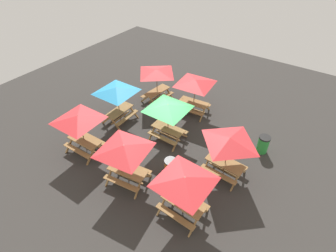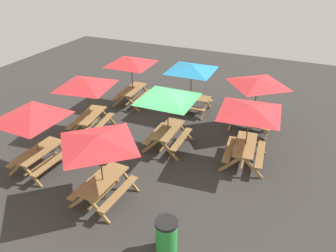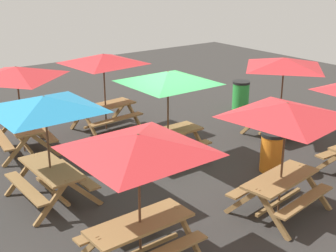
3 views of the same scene
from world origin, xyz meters
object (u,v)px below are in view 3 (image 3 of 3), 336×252
object	(u,v)px
picnic_table_6	(284,69)
trash_bin_green	(241,95)
picnic_table_0	(138,153)
picnic_table_1	(286,118)
picnic_table_7	(104,64)
picnic_table_4	(17,79)
picnic_table_2	(168,84)
trash_bin_orange	(272,152)
picnic_table_3	(45,111)

from	to	relation	value
picnic_table_6	trash_bin_green	bearing A→B (deg)	72.08
trash_bin_green	picnic_table_0	bearing A→B (deg)	-145.50
picnic_table_1	picnic_table_0	bearing A→B (deg)	167.01
picnic_table_7	trash_bin_green	bearing A→B (deg)	-17.00
picnic_table_0	picnic_table_4	xyz separation A→B (m)	(0.23, 5.95, 0.00)
picnic_table_2	picnic_table_4	bearing A→B (deg)	134.79
picnic_table_1	picnic_table_2	distance (m)	3.49
picnic_table_1	picnic_table_7	distance (m)	6.44
picnic_table_1	trash_bin_orange	distance (m)	2.49
picnic_table_2	picnic_table_0	bearing A→B (deg)	-133.28
picnic_table_0	picnic_table_2	xyz separation A→B (m)	(2.98, 3.22, 0.00)
picnic_table_0	picnic_table_7	distance (m)	6.80
picnic_table_1	picnic_table_3	xyz separation A→B (m)	(-3.47, 3.19, 0.00)
picnic_table_7	trash_bin_green	distance (m)	5.04
picnic_table_3	trash_bin_green	bearing A→B (deg)	-74.70
picnic_table_3	trash_bin_orange	distance (m)	5.38
picnic_table_6	picnic_table_2	bearing A→B (deg)	174.57
picnic_table_0	picnic_table_1	world-z (taller)	same
picnic_table_6	trash_bin_orange	distance (m)	2.94
picnic_table_1	trash_bin_orange	world-z (taller)	picnic_table_1
picnic_table_2	picnic_table_4	size ratio (longest dim) A/B	1.21
picnic_table_2	picnic_table_4	distance (m)	3.88
picnic_table_6	picnic_table_3	bearing A→B (deg)	-178.89
picnic_table_2	picnic_table_6	distance (m)	3.65
picnic_table_1	trash_bin_green	world-z (taller)	picnic_table_1
picnic_table_6	picnic_table_7	xyz separation A→B (m)	(-3.74, 3.50, 0.00)
picnic_table_6	trash_bin_green	distance (m)	3.10
picnic_table_4	trash_bin_orange	bearing A→B (deg)	-131.77
picnic_table_3	picnic_table_4	bearing A→B (deg)	-10.71
picnic_table_0	picnic_table_4	world-z (taller)	same
picnic_table_0	trash_bin_orange	size ratio (longest dim) A/B	2.89
picnic_table_4	trash_bin_orange	world-z (taller)	picnic_table_4
picnic_table_0	trash_bin_orange	distance (m)	4.93
picnic_table_4	picnic_table_3	bearing A→B (deg)	176.30
picnic_table_4	trash_bin_green	size ratio (longest dim) A/B	2.38
picnic_table_0	picnic_table_4	distance (m)	5.95
picnic_table_0	picnic_table_3	world-z (taller)	same
picnic_table_3	picnic_table_0	bearing A→B (deg)	-175.10
picnic_table_0	trash_bin_orange	xyz separation A→B (m)	(4.56, 1.16, -1.49)
picnic_table_6	picnic_table_7	bearing A→B (deg)	140.08
picnic_table_1	picnic_table_3	distance (m)	4.71
picnic_table_0	picnic_table_7	bearing A→B (deg)	63.76
picnic_table_1	picnic_table_4	world-z (taller)	same
picnic_table_1	picnic_table_4	xyz separation A→B (m)	(-2.94, 6.21, 0.00)
picnic_table_2	picnic_table_7	size ratio (longest dim) A/B	1.00
picnic_table_7	trash_bin_green	xyz separation A→B (m)	(4.72, -0.96, -1.49)
picnic_table_2	trash_bin_orange	bearing A→B (deg)	-53.07
picnic_table_6	trash_bin_orange	world-z (taller)	picnic_table_6
picnic_table_0	trash_bin_orange	world-z (taller)	picnic_table_0
trash_bin_orange	picnic_table_6	bearing A→B (deg)	36.60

